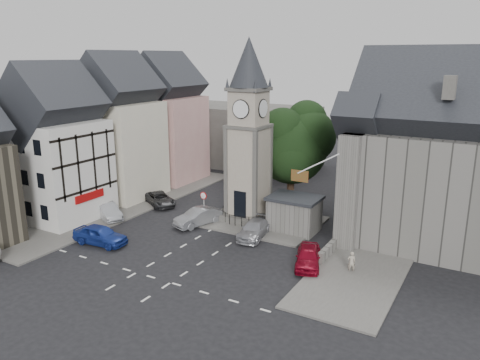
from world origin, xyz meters
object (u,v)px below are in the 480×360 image
Objects in this scene: clock_tower at (249,133)px; car_west_blue at (100,235)px; stone_shelter at (294,214)px; pedestrian at (351,262)px; car_east_red at (308,257)px.

clock_tower is 3.54× the size of car_west_blue.
car_west_blue is at bearing -139.51° from stone_shelter.
stone_shelter reaches higher than pedestrian.
pedestrian reaches higher than car_east_red.
stone_shelter is 7.12m from car_east_red.
stone_shelter is at bearing -54.27° from car_west_blue.
stone_shelter reaches higher than car_east_red.
car_west_blue reaches higher than car_east_red.
car_west_blue is 16.61m from car_east_red.
clock_tower reaches higher than stone_shelter.
stone_shelter is 8.70m from pedestrian.
stone_shelter is 1.00× the size of car_east_red.
clock_tower is at bearing -39.06° from car_west_blue.
pedestrian is at bearing -27.52° from clock_tower.
car_west_blue is at bearing -12.28° from pedestrian.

